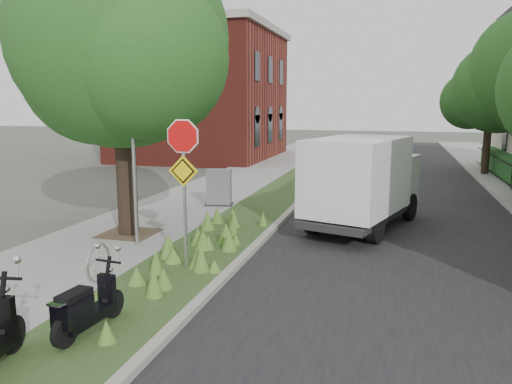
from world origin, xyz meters
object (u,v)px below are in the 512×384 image
(box_truck, at_px, (363,178))
(utility_cabinet, at_px, (219,188))
(sign_assembly, at_px, (183,163))
(scooter_far, at_px, (82,313))

(box_truck, relative_size, utility_cabinet, 4.30)
(utility_cabinet, bearing_deg, box_truck, -17.61)
(sign_assembly, distance_m, scooter_far, 3.76)
(box_truck, bearing_deg, utility_cabinet, 162.39)
(box_truck, distance_m, utility_cabinet, 5.16)
(box_truck, height_order, utility_cabinet, box_truck)
(scooter_far, xyz_separation_m, box_truck, (3.48, 8.21, 0.97))
(sign_assembly, relative_size, scooter_far, 2.08)
(scooter_far, bearing_deg, sign_assembly, 86.23)
(scooter_far, xyz_separation_m, utility_cabinet, (-1.39, 9.76, 0.22))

